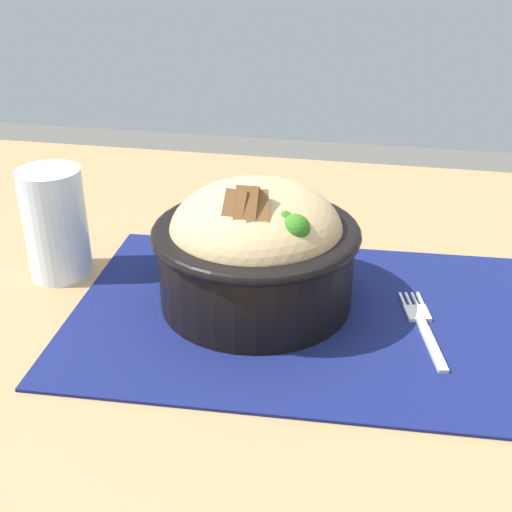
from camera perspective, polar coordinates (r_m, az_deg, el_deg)
name	(u,v)px	position (r m, az deg, el deg)	size (l,w,h in m)	color
table	(315,376)	(0.68, 5.09, -10.29)	(1.20, 0.92, 0.77)	#99754C
placemat	(312,313)	(0.65, 4.86, -4.94)	(0.46, 0.30, 0.00)	#11194C
bowl	(256,247)	(0.63, 0.02, 0.76)	(0.23, 0.23, 0.14)	black
fork	(423,325)	(0.64, 14.18, -5.80)	(0.04, 0.13, 0.00)	#BCBCBC
drinking_glass	(57,230)	(0.72, -16.81, 2.13)	(0.07, 0.07, 0.12)	silver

